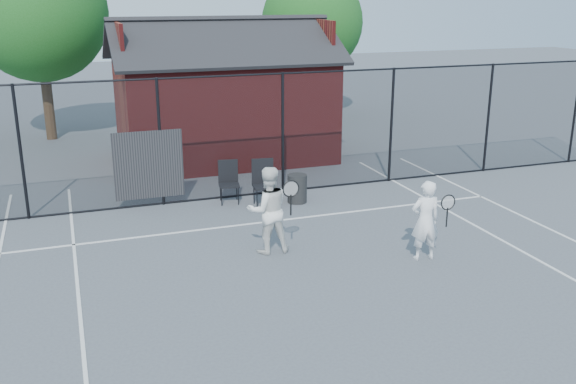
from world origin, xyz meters
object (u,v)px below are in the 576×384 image
object	(u,v)px
player_back	(268,210)
chair_right	(229,183)
clubhouse	(223,105)
chair_left	(264,184)
player_front	(425,220)
waste_bin	(297,189)

from	to	relation	value
player_back	chair_right	world-z (taller)	player_back
clubhouse	chair_left	world-z (taller)	clubhouse
player_front	chair_right	distance (m)	5.22
chair_right	player_front	bearing A→B (deg)	-50.47
player_back	chair_right	bearing A→B (deg)	89.16
player_back	waste_bin	xyz separation A→B (m)	(1.59, 2.70, -0.51)
clubhouse	waste_bin	world-z (taller)	clubhouse
player_front	chair_left	size ratio (longest dim) A/B	1.43
clubhouse	waste_bin	size ratio (longest dim) A/B	9.56
waste_bin	player_back	bearing A→B (deg)	-120.51
chair_left	chair_right	xyz separation A→B (m)	(-0.72, 0.50, -0.04)
chair_right	waste_bin	bearing A→B (deg)	-8.36
clubhouse	chair_right	distance (m)	4.65
clubhouse	player_back	xyz separation A→B (m)	(-1.04, -7.60, -0.75)
chair_left	chair_right	bearing A→B (deg)	152.26
clubhouse	player_back	bearing A→B (deg)	-97.79
clubhouse	chair_left	size ratio (longest dim) A/B	6.07
chair_left	waste_bin	xyz separation A→B (m)	(0.82, 0.00, -0.20)
player_back	waste_bin	world-z (taller)	player_back
chair_right	clubhouse	bearing A→B (deg)	86.84
clubhouse	chair_left	xyz separation A→B (m)	(-0.27, -4.90, -1.07)
clubhouse	chair_right	size ratio (longest dim) A/B	6.57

